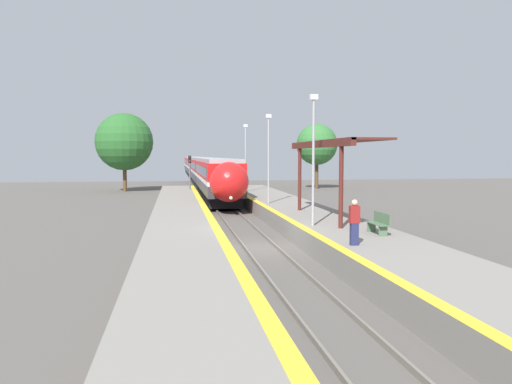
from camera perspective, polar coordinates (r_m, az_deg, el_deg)
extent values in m
plane|color=#56514C|center=(22.54, 0.44, -6.43)|extent=(120.00, 120.00, 0.00)
cube|color=slate|center=(22.42, -1.38, -6.30)|extent=(0.08, 90.00, 0.15)
cube|color=slate|center=(22.66, 2.25, -6.19)|extent=(0.08, 90.00, 0.15)
cube|color=black|center=(46.11, -4.59, -0.21)|extent=(2.52, 18.78, 0.81)
cube|color=#38383D|center=(46.05, -4.59, 0.85)|extent=(2.87, 20.41, 0.89)
cube|color=white|center=(46.02, -4.60, 1.59)|extent=(2.88, 20.41, 0.31)
cube|color=red|center=(45.99, -4.60, 2.63)|extent=(2.87, 20.41, 1.35)
cube|color=black|center=(45.99, -4.60, 2.54)|extent=(2.90, 18.78, 0.74)
cube|color=#9E9EA3|center=(45.97, -4.61, 3.66)|extent=(2.58, 20.41, 0.30)
cylinder|color=black|center=(38.69, -4.75, -1.29)|extent=(0.12, 0.92, 0.92)
cylinder|color=black|center=(38.83, -2.63, -1.26)|extent=(0.12, 0.92, 0.92)
cylinder|color=black|center=(40.87, -4.99, -1.00)|extent=(0.12, 0.92, 0.92)
cylinder|color=black|center=(41.00, -2.99, -0.97)|extent=(0.12, 0.92, 0.92)
cylinder|color=black|center=(51.27, -5.87, 0.05)|extent=(0.12, 0.92, 0.92)
cylinder|color=black|center=(51.37, -4.26, 0.07)|extent=(0.12, 0.92, 0.92)
cylinder|color=black|center=(53.46, -6.01, 0.22)|extent=(0.12, 0.92, 0.92)
cylinder|color=black|center=(53.56, -4.47, 0.23)|extent=(0.12, 0.92, 0.92)
ellipsoid|color=red|center=(34.86, -3.10, 1.15)|extent=(2.75, 3.01, 2.81)
ellipsoid|color=black|center=(34.47, -3.03, 1.88)|extent=(2.01, 1.76, 1.43)
sphere|color=#F9F4CC|center=(33.81, -2.89, -0.69)|extent=(0.24, 0.24, 0.24)
cube|color=black|center=(67.23, -6.07, 1.17)|extent=(2.52, 18.78, 0.81)
cube|color=#38383D|center=(67.19, -6.07, 1.89)|extent=(2.87, 20.41, 0.89)
cube|color=white|center=(67.17, -6.07, 2.40)|extent=(2.88, 20.41, 0.31)
cube|color=red|center=(67.15, -6.08, 3.11)|extent=(2.87, 20.41, 1.35)
cube|color=black|center=(67.15, -6.08, 3.05)|extent=(2.90, 18.78, 0.74)
cube|color=#9E9EA3|center=(67.13, -6.09, 3.82)|extent=(2.58, 20.41, 0.30)
cylinder|color=black|center=(59.79, -6.35, 0.63)|extent=(0.12, 0.92, 0.92)
cylinder|color=black|center=(59.88, -4.98, 0.65)|extent=(0.12, 0.92, 0.92)
cylinder|color=black|center=(61.99, -6.46, 0.76)|extent=(0.12, 0.92, 0.92)
cylinder|color=black|center=(62.07, -5.13, 0.77)|extent=(0.12, 0.92, 0.92)
cylinder|color=black|center=(72.41, -6.87, 1.25)|extent=(0.12, 0.92, 0.92)
cylinder|color=black|center=(72.49, -5.73, 1.26)|extent=(0.12, 0.92, 0.92)
cylinder|color=black|center=(74.61, -6.94, 1.33)|extent=(0.12, 0.92, 0.92)
cylinder|color=black|center=(74.68, -5.83, 1.35)|extent=(0.12, 0.92, 0.92)
cube|color=black|center=(88.39, -6.84, 1.88)|extent=(2.52, 18.78, 0.81)
cube|color=#38383D|center=(88.36, -6.84, 2.44)|extent=(2.87, 20.41, 0.89)
cube|color=white|center=(88.34, -6.84, 2.82)|extent=(2.88, 20.41, 0.31)
cube|color=red|center=(88.33, -6.85, 3.36)|extent=(2.87, 20.41, 1.35)
cube|color=black|center=(88.33, -6.85, 3.32)|extent=(2.90, 18.78, 0.74)
cube|color=#9E9EA3|center=(88.32, -6.85, 3.90)|extent=(2.58, 20.41, 0.30)
cylinder|color=black|center=(80.95, -7.12, 1.56)|extent=(0.12, 0.92, 0.92)
cylinder|color=black|center=(81.02, -6.10, 1.57)|extent=(0.12, 0.92, 0.92)
cylinder|color=black|center=(83.15, -7.18, 1.62)|extent=(0.12, 0.92, 0.92)
cylinder|color=black|center=(83.21, -6.19, 1.64)|extent=(0.12, 0.92, 0.92)
cylinder|color=black|center=(93.59, -7.41, 1.91)|extent=(0.12, 0.92, 0.92)
cylinder|color=black|center=(93.65, -6.53, 1.92)|extent=(0.12, 0.92, 0.92)
cylinder|color=black|center=(95.78, -7.46, 1.96)|extent=(0.12, 0.92, 0.92)
cylinder|color=black|center=(95.84, -6.59, 1.97)|extent=(0.12, 0.92, 0.92)
cube|color=black|center=(109.57, -7.31, 2.32)|extent=(2.52, 18.78, 0.81)
cube|color=#38383D|center=(109.55, -7.31, 2.77)|extent=(2.87, 20.41, 0.89)
cube|color=white|center=(109.53, -7.32, 3.08)|extent=(2.88, 20.41, 0.31)
cube|color=red|center=(109.52, -7.32, 3.52)|extent=(2.87, 20.41, 1.35)
cube|color=black|center=(109.52, -7.32, 3.48)|extent=(2.90, 18.78, 0.74)
cube|color=#9E9EA3|center=(109.51, -7.33, 3.95)|extent=(2.58, 20.41, 0.30)
cylinder|color=black|center=(102.13, -7.57, 2.10)|extent=(0.12, 0.92, 0.92)
cylinder|color=black|center=(102.19, -6.76, 2.10)|extent=(0.12, 0.92, 0.92)
cylinder|color=black|center=(104.33, -7.61, 2.14)|extent=(0.12, 0.92, 0.92)
cylinder|color=black|center=(104.38, -6.81, 2.15)|extent=(0.12, 0.92, 0.92)
cylinder|color=black|center=(114.77, -7.76, 2.32)|extent=(0.12, 0.92, 0.92)
cylinder|color=black|center=(114.82, -7.04, 2.33)|extent=(0.12, 0.92, 0.92)
cylinder|color=black|center=(116.97, -7.79, 2.36)|extent=(0.12, 0.92, 0.92)
cylinder|color=black|center=(117.02, -7.08, 2.36)|extent=(0.12, 0.92, 0.92)
cube|color=gray|center=(23.38, 9.60, -4.96)|extent=(4.05, 64.00, 0.93)
cube|color=yellow|center=(22.79, 5.26, -3.97)|extent=(0.40, 64.00, 0.01)
cube|color=gray|center=(22.15, -8.28, -5.45)|extent=(3.31, 64.00, 0.93)
cube|color=yellow|center=(22.15, -4.51, -4.20)|extent=(0.40, 64.00, 0.01)
cube|color=#4C6B4C|center=(20.64, 14.31, -4.36)|extent=(0.36, 0.06, 0.42)
cube|color=#4C6B4C|center=(21.72, 13.06, -3.91)|extent=(0.36, 0.06, 0.42)
cube|color=#4C6B4C|center=(21.15, 13.68, -3.53)|extent=(0.44, 1.58, 0.03)
cube|color=#4C6B4C|center=(21.20, 14.19, -2.88)|extent=(0.04, 1.58, 0.44)
cube|color=navy|center=(18.36, 11.16, -4.76)|extent=(0.28, 0.20, 0.80)
cube|color=maroon|center=(18.27, 11.19, -2.53)|extent=(0.36, 0.22, 0.64)
sphere|color=beige|center=(18.22, 11.21, -1.20)|extent=(0.22, 0.22, 0.22)
cylinder|color=#59595E|center=(48.02, -7.56, 1.25)|extent=(0.14, 0.14, 3.44)
cube|color=black|center=(47.96, -7.58, 3.72)|extent=(0.28, 0.20, 0.70)
sphere|color=black|center=(47.85, -7.58, 3.92)|extent=(0.14, 0.14, 0.14)
sphere|color=red|center=(47.85, -7.57, 3.52)|extent=(0.14, 0.14, 0.14)
cylinder|color=#9E9EA3|center=(22.93, 6.57, 3.28)|extent=(0.12, 0.12, 5.75)
cube|color=silver|center=(23.08, 6.63, 10.73)|extent=(0.36, 0.20, 0.24)
cylinder|color=#9E9EA3|center=(33.69, 1.43, 3.59)|extent=(0.12, 0.12, 5.75)
cube|color=silver|center=(33.79, 1.44, 8.68)|extent=(0.36, 0.20, 0.24)
cylinder|color=#9E9EA3|center=(44.58, -1.20, 3.74)|extent=(0.12, 0.12, 5.75)
cube|color=silver|center=(44.65, -1.21, 7.59)|extent=(0.36, 0.20, 0.24)
cylinder|color=#511E19|center=(22.36, 9.69, 0.61)|extent=(0.20, 0.20, 3.71)
cylinder|color=#511E19|center=(29.46, 5.01, 1.51)|extent=(0.20, 0.20, 3.71)
cube|color=#511E19|center=(25.86, 7.07, 5.46)|extent=(0.24, 10.41, 0.36)
cube|color=#511E19|center=(26.13, 8.98, 5.69)|extent=(2.00, 10.41, 0.10)
cylinder|color=brown|center=(59.45, -14.76, 1.55)|extent=(0.44, 0.44, 3.09)
sphere|color=#286028|center=(59.41, -14.83, 5.57)|extent=(6.57, 6.57, 6.57)
cylinder|color=brown|center=(62.82, 6.94, 1.97)|extent=(0.44, 0.44, 3.47)
sphere|color=#337033|center=(62.79, 6.98, 5.41)|extent=(5.09, 5.09, 5.09)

